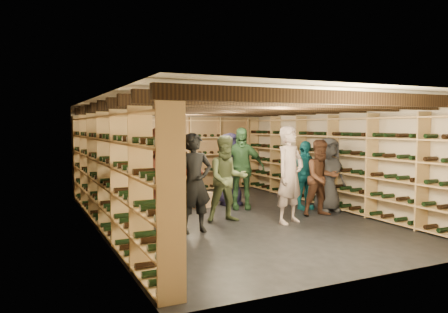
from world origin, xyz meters
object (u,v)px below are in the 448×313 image
person_2 (227,179)px  person_4 (304,175)px  person_12 (328,175)px  person_10 (241,168)px  person_9 (135,177)px  person_6 (231,169)px  crate_stack_right (200,200)px  person_0 (137,177)px  person_1 (195,183)px  person_7 (290,175)px  crate_stack_left (176,191)px  crate_loose (225,197)px  person_5 (161,178)px  person_8 (321,178)px

person_2 → person_4: (2.14, 0.42, -0.07)m
person_12 → person_10: bearing=147.6°
person_2 → person_9: (-1.43, 1.64, -0.07)m
person_6 → person_10: bearing=-98.8°
crate_stack_right → person_0: bearing=-144.3°
person_1 → person_7: size_ratio=0.94×
person_2 → person_12: bearing=8.8°
crate_stack_left → person_4: bearing=-44.3°
crate_stack_left → person_1: person_1 is taller
crate_loose → person_2: (-1.01, -2.21, 0.77)m
person_2 → person_5: (-1.38, -0.10, 0.09)m
crate_stack_left → crate_stack_right: (0.25, -1.02, -0.09)m
person_5 → person_12: person_5 is taller
person_7 → person_8: (0.99, 0.31, -0.14)m
person_7 → person_12: size_ratio=1.15×
person_2 → person_8: 2.06m
person_1 → crate_loose: bearing=53.1°
person_4 → crate_stack_right: bearing=140.2°
person_10 → person_8: bearing=-27.2°
person_8 → person_12: person_12 is taller
crate_stack_right → person_2: (-0.09, -1.64, 0.68)m
person_0 → person_1: person_0 is taller
crate_stack_left → person_5: size_ratio=0.31×
crate_loose → person_12: (1.46, -2.23, 0.73)m
person_4 → person_9: person_9 is taller
person_1 → person_6: size_ratio=1.02×
person_5 → person_8: 3.42m
person_2 → person_12: size_ratio=1.04×
person_1 → person_0: bearing=129.8°
crate_stack_right → person_8: bearing=-45.7°
person_2 → person_9: bearing=140.3°
person_9 → person_5: bearing=-98.5°
person_1 → person_8: person_1 is taller
person_6 → person_12: (1.60, -1.65, -0.05)m
person_10 → person_1: bearing=-113.8°
crate_loose → person_5: person_5 is taller
person_6 → person_8: (1.16, -1.97, -0.06)m
person_7 → person_9: bearing=119.2°
crate_loose → person_6: person_6 is taller
crate_stack_left → person_5: 3.10m
person_5 → person_9: person_5 is taller
person_4 → person_9: (-3.57, 1.22, 0.00)m
crate_stack_left → person_2: size_ratio=0.35×
person_1 → person_9: person_1 is taller
person_1 → person_9: bearing=101.3°
crate_stack_left → person_2: person_2 is taller
crate_stack_right → person_0: 2.35m
person_2 → crate_stack_left: bearing=102.7°
person_10 → person_12: 1.96m
person_1 → person_5: (-0.48, 0.45, 0.06)m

